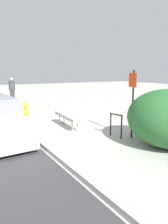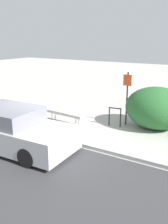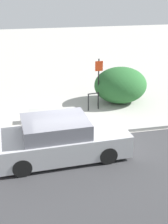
{
  "view_description": "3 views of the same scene",
  "coord_description": "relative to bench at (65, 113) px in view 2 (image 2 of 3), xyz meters",
  "views": [
    {
      "loc": [
        7.37,
        -2.2,
        2.27
      ],
      "look_at": [
        0.85,
        1.7,
        0.84
      ],
      "focal_mm": 35.0,
      "sensor_mm": 36.0,
      "label": 1
    },
    {
      "loc": [
        5.94,
        -6.79,
        3.64
      ],
      "look_at": [
        1.09,
        0.93,
        0.94
      ],
      "focal_mm": 40.0,
      "sensor_mm": 36.0,
      "label": 2
    },
    {
      "loc": [
        -1.62,
        -10.55,
        5.57
      ],
      "look_at": [
        0.74,
        0.3,
        0.87
      ],
      "focal_mm": 50.0,
      "sensor_mm": 36.0,
      "label": 3
    }
  ],
  "objects": [
    {
      "name": "bench",
      "position": [
        0.0,
        0.0,
        0.0
      ],
      "size": [
        2.0,
        0.53,
        0.53
      ],
      "rotation": [
        0.0,
        0.0,
        -0.08
      ],
      "color": "#99999E",
      "rests_on": "ground_plane"
    },
    {
      "name": "sign_post",
      "position": [
        2.36,
        1.25,
        0.92
      ],
      "size": [
        0.36,
        0.08,
        2.3
      ],
      "color": "black",
      "rests_on": "ground_plane"
    },
    {
      "name": "curb",
      "position": [
        0.36,
        -1.65,
        -0.4
      ],
      "size": [
        60.0,
        0.2,
        0.13
      ],
      "color": "#A8A8A3",
      "rests_on": "ground_plane"
    },
    {
      "name": "parked_car_near",
      "position": [
        -0.09,
        -2.98,
        0.18
      ],
      "size": [
        4.56,
        2.06,
        1.4
      ],
      "rotation": [
        0.0,
        0.0,
        0.05
      ],
      "color": "black",
      "rests_on": "ground_plane"
    },
    {
      "name": "ground_plane",
      "position": [
        0.36,
        -1.65,
        -0.47
      ],
      "size": [
        60.0,
        60.0,
        0.0
      ],
      "primitive_type": "plane",
      "color": "#ADAAA3"
    },
    {
      "name": "shrub_hedge",
      "position": [
        3.55,
        1.56,
        0.41
      ],
      "size": [
        2.58,
        2.22,
        1.75
      ],
      "color": "#28602D",
      "rests_on": "ground_plane"
    },
    {
      "name": "bike_rack",
      "position": [
        2.02,
        0.85,
        0.03
      ],
      "size": [
        0.55,
        0.13,
        0.83
      ],
      "rotation": [
        0.0,
        0.0,
        0.15
      ],
      "color": "black",
      "rests_on": "ground_plane"
    },
    {
      "name": "fire_hydrant",
      "position": [
        -2.65,
        -0.9,
        -0.06
      ],
      "size": [
        0.36,
        0.22,
        0.77
      ],
      "color": "gold",
      "rests_on": "ground_plane"
    }
  ]
}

